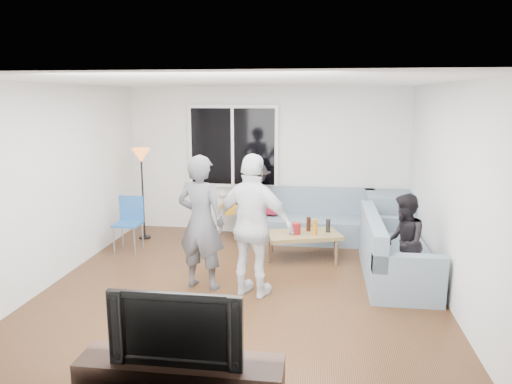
# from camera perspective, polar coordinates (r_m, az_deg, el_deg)

# --- Properties ---
(floor) EXTENTS (5.00, 5.50, 0.04)m
(floor) POSITION_cam_1_polar(r_m,az_deg,el_deg) (6.36, -1.66, -11.45)
(floor) COLOR #56351C
(floor) RESTS_ON ground
(ceiling) EXTENTS (5.00, 5.50, 0.04)m
(ceiling) POSITION_cam_1_polar(r_m,az_deg,el_deg) (5.86, -1.81, 13.09)
(ceiling) COLOR white
(ceiling) RESTS_ON ground
(wall_back) EXTENTS (5.00, 0.04, 2.60)m
(wall_back) POSITION_cam_1_polar(r_m,az_deg,el_deg) (8.68, 1.29, 3.77)
(wall_back) COLOR silver
(wall_back) RESTS_ON ground
(wall_front) EXTENTS (5.00, 0.04, 2.60)m
(wall_front) POSITION_cam_1_polar(r_m,az_deg,el_deg) (3.36, -9.62, -8.64)
(wall_front) COLOR silver
(wall_front) RESTS_ON ground
(wall_left) EXTENTS (0.04, 5.50, 2.60)m
(wall_left) POSITION_cam_1_polar(r_m,az_deg,el_deg) (6.85, -23.02, 0.84)
(wall_left) COLOR silver
(wall_left) RESTS_ON ground
(wall_right) EXTENTS (0.04, 5.50, 2.60)m
(wall_right) POSITION_cam_1_polar(r_m,az_deg,el_deg) (6.09, 22.36, -0.32)
(wall_right) COLOR silver
(wall_right) RESTS_ON ground
(window_frame) EXTENTS (1.62, 0.06, 1.47)m
(window_frame) POSITION_cam_1_polar(r_m,az_deg,el_deg) (8.66, -2.73, 5.41)
(window_frame) COLOR white
(window_frame) RESTS_ON wall_back
(window_glass) EXTENTS (1.50, 0.02, 1.35)m
(window_glass) POSITION_cam_1_polar(r_m,az_deg,el_deg) (8.62, -2.78, 5.39)
(window_glass) COLOR black
(window_glass) RESTS_ON window_frame
(window_mullion) EXTENTS (0.05, 0.03, 1.35)m
(window_mullion) POSITION_cam_1_polar(r_m,az_deg,el_deg) (8.61, -2.79, 5.38)
(window_mullion) COLOR white
(window_mullion) RESTS_ON window_frame
(radiator) EXTENTS (1.30, 0.12, 0.62)m
(radiator) POSITION_cam_1_polar(r_m,az_deg,el_deg) (8.83, -2.70, -2.64)
(radiator) COLOR silver
(radiator) RESTS_ON floor
(potted_plant) EXTENTS (0.22, 0.19, 0.35)m
(potted_plant) POSITION_cam_1_polar(r_m,az_deg,el_deg) (8.65, -0.56, 0.35)
(potted_plant) COLOR #336C2B
(potted_plant) RESTS_ON radiator
(vase) EXTENTS (0.18, 0.18, 0.17)m
(vase) POSITION_cam_1_polar(r_m,az_deg,el_deg) (8.76, -4.01, -0.13)
(vase) COLOR silver
(vase) RESTS_ON radiator
(sofa_back_section) EXTENTS (2.30, 0.85, 0.85)m
(sofa_back_section) POSITION_cam_1_polar(r_m,az_deg,el_deg) (8.30, 6.03, -2.79)
(sofa_back_section) COLOR slate
(sofa_back_section) RESTS_ON floor
(sofa_right_section) EXTENTS (2.00, 0.85, 0.85)m
(sofa_right_section) POSITION_cam_1_polar(r_m,az_deg,el_deg) (6.83, 16.35, -6.30)
(sofa_right_section) COLOR slate
(sofa_right_section) RESTS_ON floor
(sofa_corner) EXTENTS (0.85, 0.85, 0.85)m
(sofa_corner) POSITION_cam_1_polar(r_m,az_deg,el_deg) (8.38, 15.70, -3.02)
(sofa_corner) COLOR slate
(sofa_corner) RESTS_ON floor
(cushion_yellow) EXTENTS (0.49, 0.46, 0.14)m
(cushion_yellow) POSITION_cam_1_polar(r_m,az_deg,el_deg) (8.40, -2.82, -1.98)
(cushion_yellow) COLOR orange
(cushion_yellow) RESTS_ON sofa_back_section
(cushion_red) EXTENTS (0.40, 0.35, 0.13)m
(cushion_red) POSITION_cam_1_polar(r_m,az_deg,el_deg) (8.38, 1.42, -1.99)
(cushion_red) COLOR maroon
(cushion_red) RESTS_ON sofa_back_section
(coffee_table) EXTENTS (1.23, 0.90, 0.40)m
(coffee_table) POSITION_cam_1_polar(r_m,az_deg,el_deg) (7.40, 5.56, -6.35)
(coffee_table) COLOR olive
(coffee_table) RESTS_ON floor
(pitcher) EXTENTS (0.17, 0.17, 0.17)m
(pitcher) POSITION_cam_1_polar(r_m,az_deg,el_deg) (7.28, 4.64, -4.30)
(pitcher) COLOR maroon
(pitcher) RESTS_ON coffee_table
(side_chair) EXTENTS (0.40, 0.40, 0.86)m
(side_chair) POSITION_cam_1_polar(r_m,az_deg,el_deg) (7.93, -14.93, -3.74)
(side_chair) COLOR #24599E
(side_chair) RESTS_ON floor
(floor_lamp) EXTENTS (0.32, 0.32, 1.56)m
(floor_lamp) POSITION_cam_1_polar(r_m,az_deg,el_deg) (8.49, -13.24, -0.26)
(floor_lamp) COLOR orange
(floor_lamp) RESTS_ON floor
(player_left) EXTENTS (0.71, 0.54, 1.73)m
(player_left) POSITION_cam_1_polar(r_m,az_deg,el_deg) (6.14, -6.52, -3.61)
(player_left) COLOR #48484D
(player_left) RESTS_ON floor
(player_right) EXTENTS (1.12, 0.72, 1.77)m
(player_right) POSITION_cam_1_polar(r_m,az_deg,el_deg) (5.86, -0.30, -4.06)
(player_right) COLOR silver
(player_right) RESTS_ON floor
(spectator_right) EXTENTS (0.54, 0.66, 1.25)m
(spectator_right) POSITION_cam_1_polar(r_m,az_deg,el_deg) (6.33, 17.06, -5.82)
(spectator_right) COLOR black
(spectator_right) RESTS_ON floor
(spectator_back) EXTENTS (0.88, 0.54, 1.32)m
(spectator_back) POSITION_cam_1_polar(r_m,az_deg,el_deg) (8.35, 0.07, -1.00)
(spectator_back) COLOR black
(spectator_back) RESTS_ON floor
(television) EXTENTS (1.02, 0.13, 0.59)m
(television) POSITION_cam_1_polar(r_m,az_deg,el_deg) (3.84, -9.10, -15.18)
(television) COLOR black
(television) RESTS_ON tv_console
(bottle_e) EXTENTS (0.07, 0.07, 0.20)m
(bottle_e) POSITION_cam_1_polar(r_m,az_deg,el_deg) (7.42, 8.53, -3.95)
(bottle_e) COLOR black
(bottle_e) RESTS_ON coffee_table
(bottle_d) EXTENTS (0.07, 0.07, 0.24)m
(bottle_d) POSITION_cam_1_polar(r_m,az_deg,el_deg) (7.22, 6.99, -4.16)
(bottle_d) COLOR #C67611
(bottle_d) RESTS_ON coffee_table
(bottle_c) EXTENTS (0.07, 0.07, 0.22)m
(bottle_c) POSITION_cam_1_polar(r_m,az_deg,el_deg) (7.44, 6.24, -3.78)
(bottle_c) COLOR black
(bottle_c) RESTS_ON coffee_table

